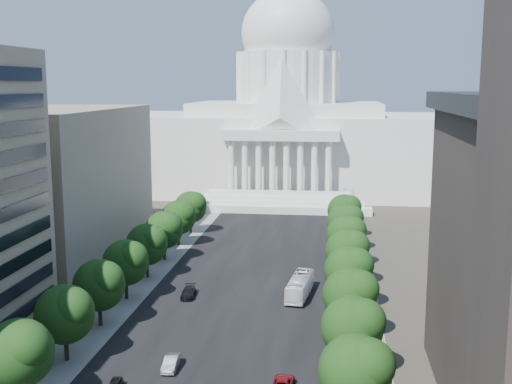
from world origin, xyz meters
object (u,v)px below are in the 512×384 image
at_px(car_red, 283,383).
at_px(car_dark_b, 188,293).
at_px(car_silver, 171,363).
at_px(city_bus, 300,286).

xyz_separation_m(car_red, car_dark_b, (-18.17, 30.59, 0.06)).
distance_m(car_red, car_dark_b, 35.58).
height_order(car_silver, city_bus, city_bus).
bearing_deg(car_silver, car_red, -16.58).
xyz_separation_m(car_silver, city_bus, (14.35, 29.66, 0.94)).
bearing_deg(car_dark_b, car_red, -64.27).
relative_size(car_red, city_bus, 0.41).
bearing_deg(car_red, city_bus, -87.67).
bearing_deg(car_silver, city_bus, 61.91).
bearing_deg(car_red, car_dark_b, -56.67).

